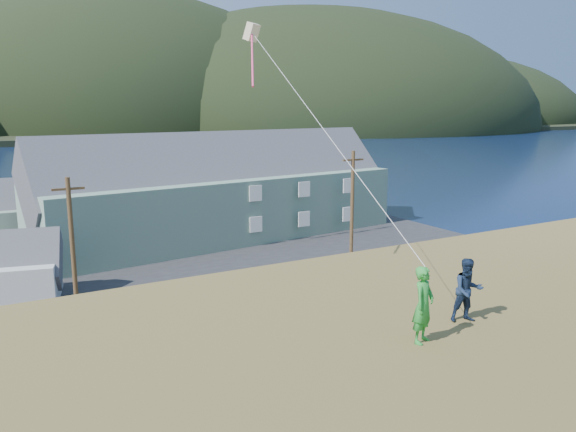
# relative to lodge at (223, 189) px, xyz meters

# --- Properties ---
(ground) EXTENTS (900.00, 900.00, 0.00)m
(ground) POSITION_rel_lodge_xyz_m (-15.11, -20.38, -4.70)
(ground) COLOR #0A1638
(ground) RESTS_ON ground
(grass_strip) EXTENTS (110.00, 8.00, 0.10)m
(grass_strip) POSITION_rel_lodge_xyz_m (-15.11, -22.38, -4.65)
(grass_strip) COLOR #4C3D19
(grass_strip) RESTS_ON ground
(waterfront_lot) EXTENTS (72.00, 36.00, 0.12)m
(waterfront_lot) POSITION_rel_lodge_xyz_m (-15.11, -3.38, -4.64)
(waterfront_lot) COLOR #28282B
(waterfront_lot) RESTS_ON ground
(far_hills) EXTENTS (760.00, 265.00, 143.00)m
(far_hills) POSITION_rel_lodge_xyz_m (20.48, 259.00, -2.70)
(far_hills) COLOR black
(far_hills) RESTS_ON ground
(lodge) EXTENTS (35.67, 13.83, 12.23)m
(lodge) POSITION_rel_lodge_xyz_m (0.00, 0.00, 0.00)
(lodge) COLOR slate
(lodge) RESTS_ON waterfront_lot
(shed_white) EXTENTS (7.94, 6.13, 5.63)m
(shed_white) POSITION_rel_lodge_xyz_m (-19.51, -10.29, -2.52)
(shed_white) COLOR silver
(shed_white) RESTS_ON waterfront_lot
(shed_palegreen_far) EXTENTS (11.16, 6.87, 7.24)m
(shed_palegreen_far) POSITION_rel_lodge_xyz_m (-16.80, 7.46, -1.94)
(shed_palegreen_far) COLOR gray
(shed_palegreen_far) RESTS_ON waterfront_lot
(utility_poles) EXTENTS (33.72, 0.24, 9.58)m
(utility_poles) POSITION_rel_lodge_xyz_m (-15.80, -18.88, 0.06)
(utility_poles) COLOR #47331E
(utility_poles) RESTS_ON waterfront_lot
(kite_flyer_green) EXTENTS (0.75, 0.63, 1.74)m
(kite_flyer_green) POSITION_rel_lodge_xyz_m (-12.15, -40.10, 3.37)
(kite_flyer_green) COLOR green
(kite_flyer_green) RESTS_ON hillside
(kite_flyer_navy) EXTENTS (0.93, 0.83, 1.58)m
(kite_flyer_navy) POSITION_rel_lodge_xyz_m (-10.35, -39.70, 3.29)
(kite_flyer_navy) COLOR #17253F
(kite_flyer_navy) RESTS_ON hillside
(kite_rig) EXTENTS (0.93, 4.36, 9.95)m
(kite_rig) POSITION_rel_lodge_xyz_m (-12.42, -32.32, 9.77)
(kite_rig) COLOR beige
(kite_rig) RESTS_ON ground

